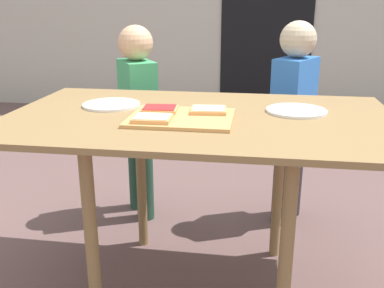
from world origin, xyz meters
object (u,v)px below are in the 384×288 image
object	(u,v)px
pizza_slice_near_left	(152,118)
plate_white_right	(296,111)
dining_table	(199,136)
cutting_board	(181,118)
child_left	(138,110)
child_right	(293,111)
pizza_slice_far_right	(208,110)
plate_white_left	(111,105)
pizza_slice_far_left	(160,109)

from	to	relation	value
pizza_slice_near_left	plate_white_right	distance (m)	0.54
dining_table	pizza_slice_near_left	bearing A→B (deg)	-133.97
cutting_board	dining_table	bearing A→B (deg)	52.41
child_left	child_right	bearing A→B (deg)	3.57
plate_white_right	pizza_slice_near_left	bearing A→B (deg)	-153.45
cutting_board	pizza_slice_far_right	xyz separation A→B (m)	(0.09, 0.07, 0.01)
plate_white_right	plate_white_left	distance (m)	0.70
pizza_slice_far_right	plate_white_right	xyz separation A→B (m)	(0.31, 0.10, -0.02)
dining_table	plate_white_left	bearing A→B (deg)	165.46
plate_white_right	plate_white_left	bearing A→B (deg)	-179.49
pizza_slice_near_left	plate_white_right	bearing A→B (deg)	26.55
pizza_slice_near_left	plate_white_left	size ratio (longest dim) A/B	0.58
plate_white_right	plate_white_left	size ratio (longest dim) A/B	1.00
plate_white_right	pizza_slice_far_right	bearing A→B (deg)	-161.97
plate_white_right	child_left	distance (m)	0.93
pizza_slice_far_right	plate_white_right	size ratio (longest dim) A/B	0.60
child_right	dining_table	bearing A→B (deg)	-119.24
pizza_slice_near_left	child_right	bearing A→B (deg)	57.80
cutting_board	plate_white_right	world-z (taller)	cutting_board
cutting_board	child_left	size ratio (longest dim) A/B	0.35
cutting_board	plate_white_left	world-z (taller)	cutting_board
pizza_slice_far_right	child_right	distance (m)	0.78
pizza_slice_far_right	child_right	size ratio (longest dim) A/B	0.13
pizza_slice_far_left	plate_white_left	xyz separation A→B (m)	(-0.21, 0.10, -0.02)
pizza_slice_far_right	plate_white_left	world-z (taller)	pizza_slice_far_right
child_right	pizza_slice_far_right	bearing A→B (deg)	-117.00
dining_table	plate_white_left	xyz separation A→B (m)	(-0.35, 0.09, 0.08)
pizza_slice_near_left	child_right	world-z (taller)	child_right
dining_table	pizza_slice_near_left	size ratio (longest dim) A/B	10.78
dining_table	child_left	size ratio (longest dim) A/B	1.37
plate_white_right	child_right	bearing A→B (deg)	86.50
plate_white_left	pizza_slice_far_right	bearing A→B (deg)	-13.76
pizza_slice_near_left	child_right	distance (m)	0.98
cutting_board	pizza_slice_near_left	distance (m)	0.11
pizza_slice_far_left	child_right	distance (m)	0.88
dining_table	plate_white_left	distance (m)	0.38
child_left	child_right	size ratio (longest dim) A/B	0.98
pizza_slice_far_right	pizza_slice_near_left	xyz separation A→B (m)	(-0.17, -0.14, 0.00)
pizza_slice_far_left	plate_white_right	world-z (taller)	pizza_slice_far_left
pizza_slice_near_left	plate_white_left	world-z (taller)	pizza_slice_near_left
dining_table	pizza_slice_near_left	xyz separation A→B (m)	(-0.14, -0.14, 0.10)
child_left	cutting_board	bearing A→B (deg)	-63.44
plate_white_right	pizza_slice_far_left	bearing A→B (deg)	-167.18
plate_white_left	pizza_slice_far_left	bearing A→B (deg)	-25.96
plate_white_right	child_right	world-z (taller)	child_right
pizza_slice_far_left	child_right	size ratio (longest dim) A/B	0.13
pizza_slice_near_left	child_left	size ratio (longest dim) A/B	0.13
pizza_slice_far_right	child_left	xyz separation A→B (m)	(-0.43, 0.63, -0.17)
child_right	cutting_board	bearing A→B (deg)	-120.08
pizza_slice_far_right	child_right	world-z (taller)	child_right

